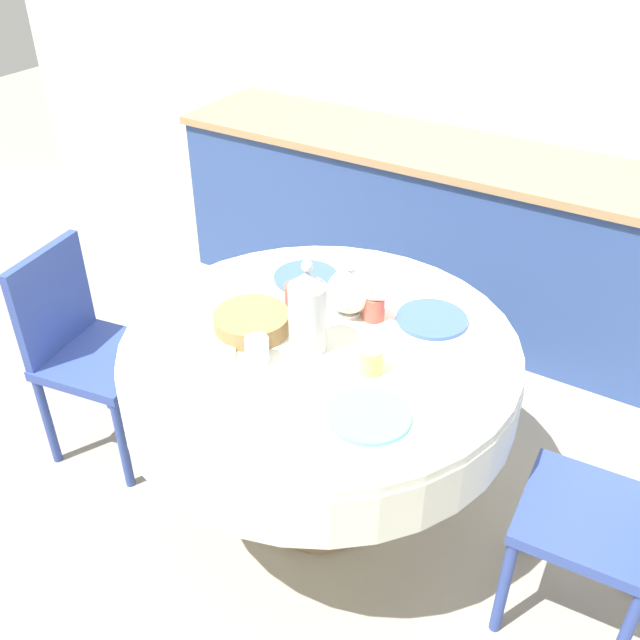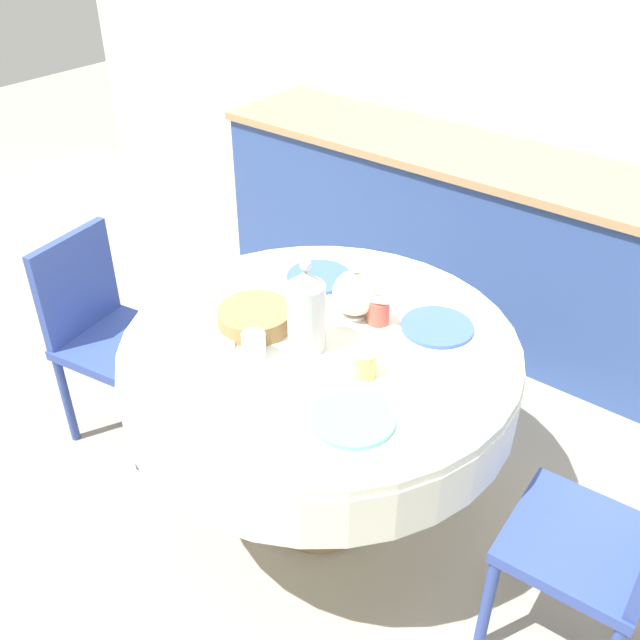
# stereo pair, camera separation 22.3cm
# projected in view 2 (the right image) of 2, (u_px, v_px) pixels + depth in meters

# --- Properties ---
(ground_plane) EXTENTS (12.00, 12.00, 0.00)m
(ground_plane) POSITION_uv_depth(u_px,v_px,m) (320.00, 506.00, 2.72)
(ground_plane) COLOR #9E937F
(wall_back) EXTENTS (7.00, 0.05, 2.60)m
(wall_back) POSITION_uv_depth(u_px,v_px,m) (578.00, 57.00, 3.19)
(wall_back) COLOR silver
(wall_back) RESTS_ON ground_plane
(kitchen_counter) EXTENTS (3.24, 0.64, 0.89)m
(kitchen_counter) POSITION_uv_depth(u_px,v_px,m) (516.00, 252.00, 3.46)
(kitchen_counter) COLOR #2D4784
(kitchen_counter) RESTS_ON ground_plane
(dining_table) EXTENTS (1.29, 1.29, 0.78)m
(dining_table) POSITION_uv_depth(u_px,v_px,m) (320.00, 372.00, 2.35)
(dining_table) COLOR tan
(dining_table) RESTS_ON ground_plane
(chair_left) EXTENTS (0.42, 0.42, 0.88)m
(chair_left) POSITION_uv_depth(u_px,v_px,m) (610.00, 543.00, 1.97)
(chair_left) COLOR #2D428E
(chair_left) RESTS_ON ground_plane
(chair_right) EXTENTS (0.46, 0.46, 0.88)m
(chair_right) POSITION_uv_depth(u_px,v_px,m) (104.00, 328.00, 2.83)
(chair_right) COLOR #2D428E
(chair_right) RESTS_ON ground_plane
(plate_near_left) EXTENTS (0.24, 0.24, 0.01)m
(plate_near_left) POSITION_uv_depth(u_px,v_px,m) (197.00, 347.00, 2.24)
(plate_near_left) COLOR white
(plate_near_left) RESTS_ON dining_table
(cup_near_left) EXTENTS (0.07, 0.07, 0.08)m
(cup_near_left) POSITION_uv_depth(u_px,v_px,m) (254.00, 345.00, 2.19)
(cup_near_left) COLOR white
(cup_near_left) RESTS_ON dining_table
(plate_near_right) EXTENTS (0.24, 0.24, 0.01)m
(plate_near_right) POSITION_uv_depth(u_px,v_px,m) (353.00, 419.00, 1.96)
(plate_near_right) COLOR #60BCB7
(plate_near_right) RESTS_ON dining_table
(cup_near_right) EXTENTS (0.07, 0.07, 0.08)m
(cup_near_right) POSITION_uv_depth(u_px,v_px,m) (364.00, 364.00, 2.11)
(cup_near_right) COLOR #DBB766
(cup_near_right) RESTS_ON dining_table
(plate_far_left) EXTENTS (0.24, 0.24, 0.01)m
(plate_far_left) POSITION_uv_depth(u_px,v_px,m) (319.00, 277.00, 2.60)
(plate_far_left) COLOR #3856AD
(plate_far_left) RESTS_ON dining_table
(cup_far_left) EXTENTS (0.07, 0.07, 0.08)m
(cup_far_left) POSITION_uv_depth(u_px,v_px,m) (302.00, 295.00, 2.43)
(cup_far_left) COLOR #CC4C3D
(cup_far_left) RESTS_ON dining_table
(plate_far_right) EXTENTS (0.24, 0.24, 0.01)m
(plate_far_right) POSITION_uv_depth(u_px,v_px,m) (437.00, 327.00, 2.33)
(plate_far_right) COLOR #3856AD
(plate_far_right) RESTS_ON dining_table
(cup_far_right) EXTENTS (0.07, 0.07, 0.08)m
(cup_far_right) POSITION_uv_depth(u_px,v_px,m) (378.00, 312.00, 2.34)
(cup_far_right) COLOR #CC4C3D
(cup_far_right) RESTS_ON dining_table
(coffee_carafe) EXTENTS (0.12, 0.12, 0.31)m
(coffee_carafe) POSITION_uv_depth(u_px,v_px,m) (306.00, 310.00, 2.18)
(coffee_carafe) COLOR #B2B2B7
(coffee_carafe) RESTS_ON dining_table
(teapot) EXTENTS (0.21, 0.15, 0.20)m
(teapot) POSITION_uv_depth(u_px,v_px,m) (356.00, 293.00, 2.35)
(teapot) COLOR silver
(teapot) RESTS_ON dining_table
(bread_basket) EXTENTS (0.25, 0.25, 0.06)m
(bread_basket) POSITION_uv_depth(u_px,v_px,m) (255.00, 318.00, 2.33)
(bread_basket) COLOR olive
(bread_basket) RESTS_ON dining_table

